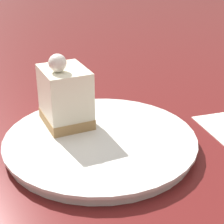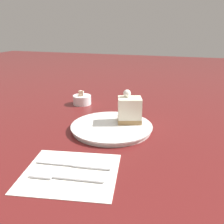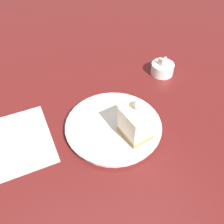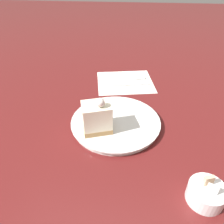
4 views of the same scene
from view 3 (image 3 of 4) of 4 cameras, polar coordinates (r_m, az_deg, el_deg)
name	(u,v)px [view 3 (image 3 of 4)]	position (r m, az deg, el deg)	size (l,w,h in m)	color
ground_plane	(131,135)	(0.67, 4.29, -5.35)	(4.00, 4.00, 0.00)	#5B1919
plate	(113,126)	(0.67, 0.33, -3.21)	(0.26, 0.26, 0.02)	silver
cake_slice	(136,123)	(0.62, 5.46, -2.55)	(0.08, 0.09, 0.11)	#AD8451
napkin	(14,142)	(0.70, -21.52, -6.49)	(0.22, 0.24, 0.00)	white
fork	(2,141)	(0.71, -23.77, -6.00)	(0.04, 0.17, 0.00)	silver
knife	(25,143)	(0.68, -19.32, -6.75)	(0.04, 0.18, 0.00)	silver
sugar_bowl	(162,69)	(0.87, 11.43, 9.72)	(0.08, 0.08, 0.06)	white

